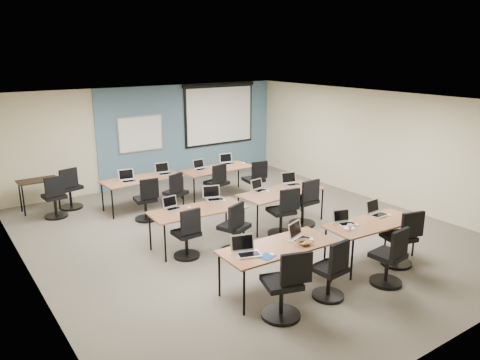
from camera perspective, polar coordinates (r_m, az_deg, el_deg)
floor at (r=9.65m, az=0.57°, el=-6.52°), size 8.00×9.00×0.02m
ceiling at (r=8.99m, az=0.62°, el=9.63°), size 8.00×9.00×0.02m
wall_back at (r=13.08m, az=-10.92°, el=5.27°), size 8.00×0.04×2.70m
wall_front at (r=6.30m, az=25.16°, el=-7.24°), size 8.00×0.04×2.70m
wall_left at (r=7.73m, az=-24.42°, el=-3.05°), size 0.04×9.00×2.70m
wall_right at (r=11.94m, az=16.51°, el=3.93°), size 0.04×9.00×2.70m
blue_accent_panel at (r=13.59m, az=-6.04°, el=5.86°), size 5.50×0.04×2.70m
whiteboard at (r=12.88m, az=-12.03°, el=5.51°), size 1.28×0.03×0.98m
projector_screen at (r=13.93m, az=-2.51°, el=8.40°), size 2.40×0.10×1.82m
training_table_front_left at (r=7.29m, az=4.63°, el=-8.33°), size 1.85×0.77×0.73m
training_table_front_right at (r=8.51m, az=15.80°, el=-5.30°), size 1.75×0.73×0.73m
training_table_mid_left at (r=8.89m, az=-5.19°, el=-3.85°), size 1.81×0.75×0.73m
training_table_mid_right at (r=10.00m, az=5.08°, el=-1.59°), size 1.90×0.79×0.73m
training_table_back_left at (r=11.19m, az=-11.77°, el=-0.00°), size 1.87×0.78×0.73m
training_table_back_right at (r=11.88m, az=-2.76°, el=1.24°), size 1.86×0.78×0.73m
laptop_0 at (r=6.96m, az=0.74°, el=-8.49°), size 0.36×0.31×0.27m
mouse_0 at (r=6.95m, az=3.92°, el=-9.03°), size 0.08×0.11×0.04m
task_chair_0 at (r=6.67m, az=5.49°, el=-13.24°), size 0.57×0.56×1.03m
laptop_1 at (r=7.52m, az=7.19°, el=-6.72°), size 0.35×0.29×0.26m
mouse_1 at (r=7.53m, az=8.73°, el=-7.18°), size 0.09×0.11×0.03m
task_chair_1 at (r=7.24m, az=11.08°, el=-11.25°), size 0.49×0.49×0.97m
laptop_2 at (r=8.30m, az=12.62°, el=-4.84°), size 0.31×0.26×0.24m
mouse_2 at (r=8.29m, az=14.06°, el=-5.33°), size 0.08×0.11×0.03m
task_chair_2 at (r=7.86m, az=17.81°, el=-9.42°), size 0.52×0.52×1.00m
laptop_3 at (r=8.89m, az=16.31°, el=-3.69°), size 0.35×0.30×0.26m
mouse_3 at (r=8.92m, az=17.74°, el=-4.10°), size 0.08×0.10×0.03m
task_chair_3 at (r=8.60m, az=19.05°, el=-7.25°), size 0.54×0.54×1.01m
laptop_4 at (r=8.94m, az=-8.32°, el=-3.13°), size 0.30×0.25×0.23m
mouse_4 at (r=8.95m, az=-6.23°, el=-3.35°), size 0.09×0.11×0.03m
task_chair_4 at (r=8.47m, az=-6.41°, el=-6.98°), size 0.48×0.48×0.96m
laptop_5 at (r=9.40m, az=-3.22°, el=-1.99°), size 0.36×0.30×0.27m
mouse_5 at (r=9.31m, az=-1.96°, el=-2.50°), size 0.06×0.10×0.03m
task_chair_5 at (r=8.58m, az=-0.67°, el=-6.40°), size 0.57×0.54×1.01m
laptop_6 at (r=9.98m, az=2.32°, el=-0.97°), size 0.31×0.26×0.24m
mouse_6 at (r=9.93m, az=3.42°, el=-1.36°), size 0.08×0.11×0.03m
task_chair_6 at (r=9.44m, az=5.28°, el=-4.37°), size 0.53×0.53×1.01m
laptop_7 at (r=10.47m, az=6.28°, el=-0.21°), size 0.36×0.31×0.27m
mouse_7 at (r=10.38m, az=7.74°, el=-0.72°), size 0.08×0.10×0.03m
task_chair_7 at (r=10.02m, az=7.87°, el=-3.19°), size 0.57×0.57×1.04m
laptop_8 at (r=10.98m, az=-13.52°, el=0.19°), size 0.35×0.30×0.27m
mouse_8 at (r=10.95m, az=-12.12°, el=-0.06°), size 0.06×0.09×0.03m
task_chair_8 at (r=10.43m, az=-11.31°, el=-2.76°), size 0.50×0.50×0.98m
laptop_9 at (r=11.47m, az=-9.28°, el=1.07°), size 0.35×0.29×0.26m
mouse_9 at (r=11.36m, az=-7.87°, el=0.72°), size 0.09×0.12×0.04m
task_chair_9 at (r=10.78m, az=-7.81°, el=-1.99°), size 0.52×0.49×0.98m
laptop_10 at (r=11.78m, az=-4.87°, el=1.59°), size 0.32×0.27×0.24m
mouse_10 at (r=11.88m, az=-3.46°, el=1.50°), size 0.08×0.11×0.03m
task_chair_10 at (r=11.35m, az=-2.78°, el=-0.86°), size 0.53×0.53×1.01m
laptop_11 at (r=12.33m, az=-1.52°, el=2.30°), size 0.35×0.29×0.26m
mouse_11 at (r=12.35m, az=0.46°, el=2.07°), size 0.09×0.11×0.03m
task_chair_11 at (r=11.68m, az=1.85°, el=-0.40°), size 0.52×0.52×1.00m
blue_mousepad at (r=6.91m, az=3.27°, el=-9.29°), size 0.29×0.26×0.01m
snack_bowl at (r=7.36m, az=7.83°, el=-7.58°), size 0.27×0.27×0.06m
snack_plate at (r=8.13m, az=13.17°, el=-5.72°), size 0.22×0.22×0.01m
coffee_cup at (r=8.06m, az=13.21°, el=-5.58°), size 0.09×0.09×0.07m
utility_table at (r=11.73m, az=-23.39°, el=-0.43°), size 0.88×0.49×0.75m
spare_chair_a at (r=11.67m, az=-20.02°, el=-1.36°), size 0.53×0.53×1.01m
spare_chair_b at (r=11.16m, az=-21.62°, el=-2.33°), size 0.51×0.51×0.99m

